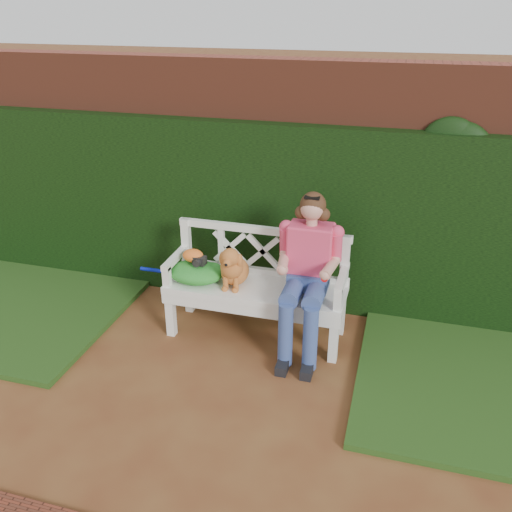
# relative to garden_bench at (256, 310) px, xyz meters

# --- Properties ---
(ground) EXTENTS (60.00, 60.00, 0.00)m
(ground) POSITION_rel_garden_bench_xyz_m (-0.19, -1.05, -0.24)
(ground) COLOR #5C2C18
(brick_wall) EXTENTS (10.00, 0.30, 2.20)m
(brick_wall) POSITION_rel_garden_bench_xyz_m (-0.19, 0.85, 0.86)
(brick_wall) COLOR brown
(brick_wall) RESTS_ON ground
(ivy_hedge) EXTENTS (10.00, 0.18, 1.70)m
(ivy_hedge) POSITION_rel_garden_bench_xyz_m (-0.19, 0.63, 0.61)
(ivy_hedge) COLOR #15360D
(ivy_hedge) RESTS_ON ground
(garden_bench) EXTENTS (1.64, 0.80, 0.48)m
(garden_bench) POSITION_rel_garden_bench_xyz_m (0.00, 0.00, 0.00)
(garden_bench) COLOR white
(garden_bench) RESTS_ON ground
(seated_woman) EXTENTS (0.69, 0.82, 1.26)m
(seated_woman) POSITION_rel_garden_bench_xyz_m (0.44, -0.02, 0.39)
(seated_woman) COLOR #FF4E75
(seated_woman) RESTS_ON ground
(dog) EXTENTS (0.29, 0.37, 0.38)m
(dog) POSITION_rel_garden_bench_xyz_m (-0.18, -0.04, 0.43)
(dog) COLOR #B37E31
(dog) RESTS_ON garden_bench
(tennis_racket) EXTENTS (0.75, 0.48, 0.03)m
(tennis_racket) POSITION_rel_garden_bench_xyz_m (-0.61, -0.01, 0.26)
(tennis_racket) COLOR silver
(tennis_racket) RESTS_ON garden_bench
(green_bag) EXTENTS (0.54, 0.46, 0.16)m
(green_bag) POSITION_rel_garden_bench_xyz_m (-0.51, -0.05, 0.32)
(green_bag) COLOR #22722C
(green_bag) RESTS_ON garden_bench
(camera_item) EXTENTS (0.11, 0.09, 0.07)m
(camera_item) POSITION_rel_garden_bench_xyz_m (-0.47, -0.06, 0.44)
(camera_item) COLOR black
(camera_item) RESTS_ON green_bag
(baseball_glove) EXTENTS (0.19, 0.14, 0.11)m
(baseball_glove) POSITION_rel_garden_bench_xyz_m (-0.54, -0.03, 0.46)
(baseball_glove) COLOR orange
(baseball_glove) RESTS_ON green_bag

